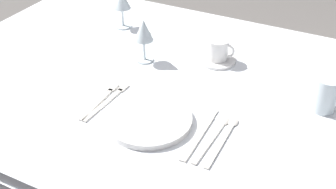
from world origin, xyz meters
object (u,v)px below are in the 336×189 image
object	(u,v)px
dinner_knife	(200,135)
drink_tumbler	(325,96)
fork_outer	(109,100)
spoon_soup	(215,134)
coffee_cup_right	(218,49)
wine_glass_centre	(122,2)
dinner_plate	(149,119)
wine_glass_left	(144,32)
spoon_dessert	(225,136)
fork_inner	(101,100)

from	to	relation	value
dinner_knife	drink_tumbler	size ratio (longest dim) A/B	2.26
fork_outer	dinner_knife	distance (m)	0.31
spoon_soup	drink_tumbler	xyz separation A→B (m)	(0.24, 0.25, 0.04)
spoon_soup	coffee_cup_right	world-z (taller)	coffee_cup_right
spoon_soup	drink_tumbler	size ratio (longest dim) A/B	2.05
spoon_soup	wine_glass_centre	world-z (taller)	wine_glass_centre
dinner_plate	fork_outer	world-z (taller)	dinner_plate
dinner_knife	wine_glass_left	world-z (taller)	wine_glass_left
wine_glass_centre	wine_glass_left	size ratio (longest dim) A/B	0.96
spoon_dessert	coffee_cup_right	bearing A→B (deg)	114.52
dinner_knife	spoon_soup	bearing A→B (deg)	33.40
coffee_cup_right	wine_glass_centre	world-z (taller)	wine_glass_centre
spoon_soup	dinner_plate	bearing A→B (deg)	-169.68
dinner_knife	wine_glass_left	xyz separation A→B (m)	(-0.33, 0.28, 0.11)
coffee_cup_right	wine_glass_centre	distance (m)	0.45
spoon_dessert	fork_outer	bearing A→B (deg)	-179.31
dinner_knife	fork_inner	bearing A→B (deg)	177.11
fork_inner	dinner_knife	size ratio (longest dim) A/B	0.85
fork_outer	drink_tumbler	xyz separation A→B (m)	(0.58, 0.25, 0.04)
coffee_cup_right	drink_tumbler	world-z (taller)	drink_tumbler
wine_glass_centre	drink_tumbler	size ratio (longest dim) A/B	1.40
wine_glass_left	dinner_plate	bearing A→B (deg)	-58.60
dinner_knife	coffee_cup_right	size ratio (longest dim) A/B	2.46
fork_inner	wine_glass_centre	bearing A→B (deg)	114.46
spoon_soup	coffee_cup_right	size ratio (longest dim) A/B	2.23
fork_outer	drink_tumbler	bearing A→B (deg)	23.19
dinner_knife	wine_glass_left	bearing A→B (deg)	139.38
spoon_soup	fork_outer	bearing A→B (deg)	179.97
fork_inner	spoon_soup	bearing A→B (deg)	1.09
dinner_plate	drink_tumbler	xyz separation A→B (m)	(0.42, 0.28, 0.04)
spoon_dessert	coffee_cup_right	size ratio (longest dim) A/B	2.30
fork_inner	spoon_soup	xyz separation A→B (m)	(0.37, 0.01, 0.00)
dinner_plate	drink_tumbler	size ratio (longest dim) A/B	2.32
dinner_plate	fork_inner	world-z (taller)	dinner_plate
dinner_plate	coffee_cup_right	world-z (taller)	coffee_cup_right
dinner_plate	dinner_knife	world-z (taller)	dinner_plate
dinner_knife	wine_glass_centre	world-z (taller)	wine_glass_centre
dinner_plate	drink_tumbler	bearing A→B (deg)	33.78
fork_outer	fork_inner	bearing A→B (deg)	-161.31
fork_inner	fork_outer	bearing A→B (deg)	18.69
fork_outer	wine_glass_centre	size ratio (longest dim) A/B	1.46
drink_tumbler	fork_outer	bearing A→B (deg)	-156.81
fork_inner	spoon_soup	distance (m)	0.37
dinner_plate	drink_tumbler	world-z (taller)	drink_tumbler
fork_inner	spoon_dessert	distance (m)	0.39
dinner_plate	fork_inner	xyz separation A→B (m)	(-0.18, 0.03, -0.01)
fork_inner	dinner_plate	bearing A→B (deg)	-8.66
fork_inner	wine_glass_left	bearing A→B (deg)	90.35
fork_outer	spoon_dessert	size ratio (longest dim) A/B	0.97
fork_outer	fork_inner	world-z (taller)	same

